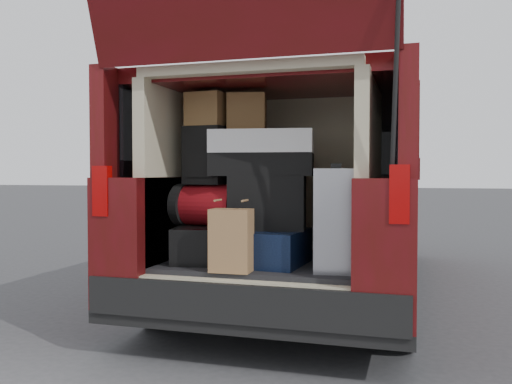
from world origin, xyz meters
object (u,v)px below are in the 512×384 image
Objects in this scene: black_hardshell at (211,243)px; kraft_bag at (231,240)px; red_duffel at (208,205)px; silver_roller at (336,219)px; twotone_duffel at (262,153)px; black_soft_case at (268,203)px; navy_hardshell at (271,247)px; backpack at (205,155)px.

black_hardshell is 0.45m from kraft_bag.
kraft_bag is 0.88× the size of red_duffel.
silver_roller is 1.44× the size of red_duffel.
silver_roller is at bearing 1.49° from red_duffel.
red_duffel is 0.50m from twotone_duffel.
kraft_bag is 0.42m from black_soft_case.
black_hardshell is 1.15× the size of navy_hardshell.
kraft_bag is 0.49m from red_duffel.
red_duffel reaches higher than kraft_bag.
kraft_bag is at bearing -42.53° from red_duffel.
red_duffel reaches higher than navy_hardshell.
navy_hardshell is (0.42, -0.05, -0.01)m from black_hardshell.
silver_roller is at bearing -20.24° from black_soft_case.
backpack reaches higher than twotone_duffel.
black_soft_case is (0.39, -0.01, 0.27)m from black_hardshell.
black_soft_case is 0.73× the size of twotone_duffel.
silver_roller is 1.27× the size of black_soft_case.
black_hardshell is 1.21× the size of black_soft_case.
silver_roller is (0.84, -0.11, 0.19)m from black_hardshell.
red_duffel is 0.33m from backpack.
kraft_bag is at bearing -118.41° from black_soft_case.
black_hardshell is at bearing 165.46° from silver_roller.
backpack reaches higher than red_duffel.
black_soft_case is at bearing -12.24° from black_hardshell.
twotone_duffel reaches higher than navy_hardshell.
black_hardshell is at bearing 170.07° from black_soft_case.
red_duffel is (-0.02, -0.01, 0.25)m from black_hardshell.
red_duffel reaches higher than black_hardshell.
silver_roller is at bearing 21.45° from kraft_bag.
black_soft_case reaches higher than black_hardshell.
black_soft_case is (-0.03, 0.03, 0.28)m from navy_hardshell.
kraft_bag is (-0.16, -0.31, 0.07)m from navy_hardshell.
red_duffel is at bearing 166.22° from silver_roller.
black_hardshell is at bearing 177.74° from navy_hardshell.
red_duffel is at bearing 127.62° from kraft_bag.
twotone_duffel is (-0.04, 0.03, 0.32)m from black_soft_case.
silver_roller is 0.64m from kraft_bag.
silver_roller is 1.64× the size of kraft_bag.
black_hardshell is 0.25m from red_duffel.
red_duffel is 0.64× the size of twotone_duffel.
black_hardshell is 0.42m from navy_hardshell.
twotone_duffel is at bearing 11.69° from red_duffel.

